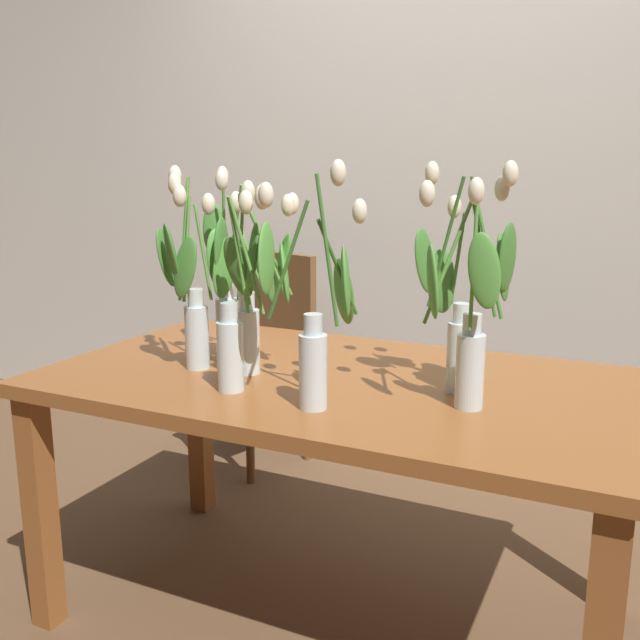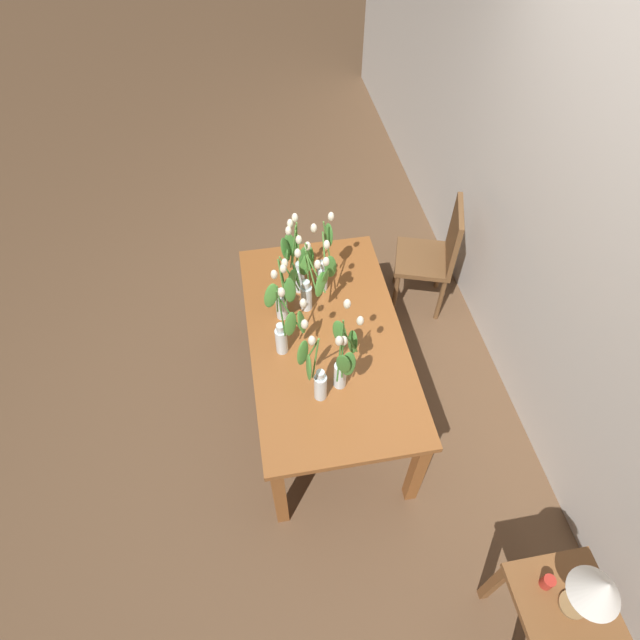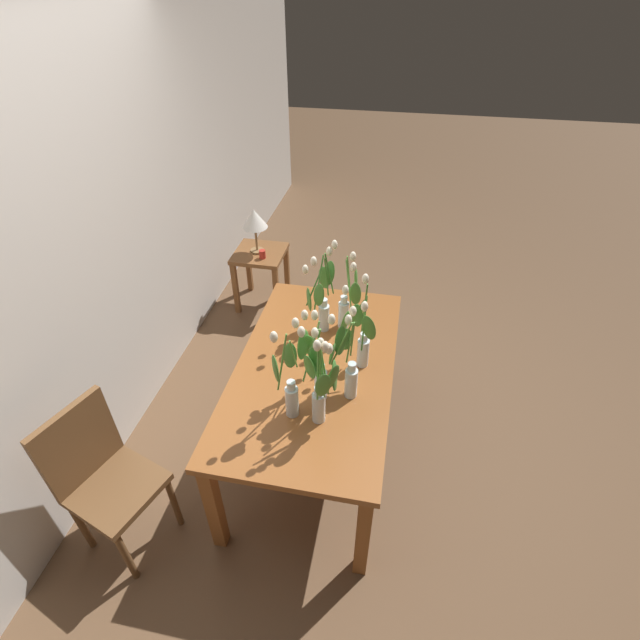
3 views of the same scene
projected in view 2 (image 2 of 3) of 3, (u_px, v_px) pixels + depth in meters
name	position (u px, v px, depth m)	size (l,w,h in m)	color
ground_plane	(325.00, 400.00, 3.63)	(18.00, 18.00, 0.00)	brown
room_wall_rear	(577.00, 230.00, 2.72)	(9.00, 0.10, 2.70)	beige
dining_table	(326.00, 345.00, 3.13)	(1.60, 0.90, 0.74)	brown
tulip_vase_0	(343.00, 360.00, 2.67)	(0.27, 0.18, 0.58)	silver
tulip_vase_1	(324.00, 268.00, 3.14)	(0.26, 0.11, 0.57)	silver
tulip_vase_2	(310.00, 282.00, 3.03)	(0.27, 0.18, 0.56)	silver
tulip_vase_3	(286.00, 294.00, 2.98)	(0.20, 0.16, 0.53)	silver
tulip_vase_4	(296.00, 264.00, 3.11)	(0.18, 0.18, 0.57)	silver
tulip_vase_5	(284.00, 327.00, 2.83)	(0.23, 0.24, 0.58)	silver
tulip_vase_6	(316.00, 376.00, 2.66)	(0.20, 0.15, 0.54)	silver
dining_chair	(435.00, 253.00, 3.80)	(0.51, 0.51, 0.93)	brown
side_table	(558.00, 611.00, 2.43)	(0.44, 0.44, 0.55)	brown
table_lamp	(600.00, 590.00, 2.10)	(0.22, 0.22, 0.40)	olive
pillar_candle	(548.00, 582.00, 2.36)	(0.06, 0.06, 0.07)	#B72D23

